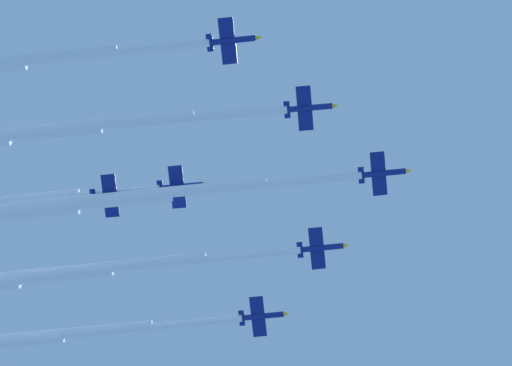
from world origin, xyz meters
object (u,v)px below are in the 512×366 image
object	(u,v)px
jet_starboard_inner	(44,132)
jet_port_mid	(8,341)
jet_lead	(113,200)
jet_port_inner	(54,275)

from	to	relation	value
jet_starboard_inner	jet_port_mid	size ratio (longest dim) A/B	0.97
jet_lead	jet_port_inner	bearing A→B (deg)	138.72
jet_port_inner	jet_port_mid	size ratio (longest dim) A/B	1.02
jet_starboard_inner	jet_port_mid	xyz separation A→B (m)	(-18.07, 41.55, 1.56)
jet_starboard_inner	jet_port_mid	world-z (taller)	jet_port_mid
jet_starboard_inner	jet_port_mid	distance (m)	45.34
jet_lead	jet_starboard_inner	size ratio (longest dim) A/B	1.04
jet_port_inner	jet_port_mid	bearing A→B (deg)	134.38
jet_port_mid	jet_starboard_inner	bearing A→B (deg)	-66.50
jet_port_inner	jet_starboard_inner	xyz separation A→B (m)	(5.36, -28.56, -0.16)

